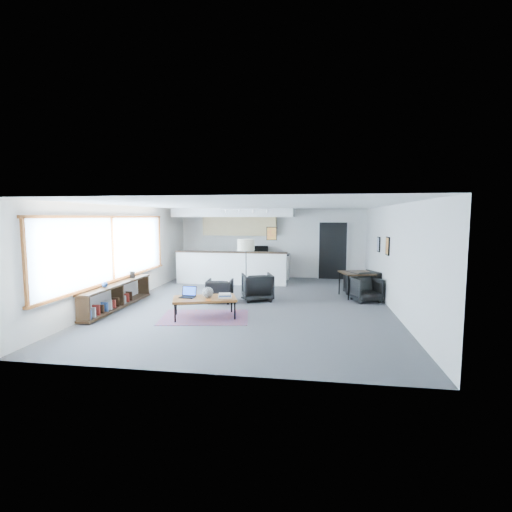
# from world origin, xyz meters

# --- Properties ---
(room) EXTENTS (7.02, 9.02, 2.62)m
(room) POSITION_xyz_m (0.00, 0.00, 1.30)
(room) COLOR #4D4D50
(room) RESTS_ON ground
(window) EXTENTS (0.10, 5.95, 1.66)m
(window) POSITION_xyz_m (-3.46, -0.90, 1.46)
(window) COLOR #8CBFFF
(window) RESTS_ON room
(console) EXTENTS (0.35, 3.00, 0.80)m
(console) POSITION_xyz_m (-3.30, -1.05, 0.33)
(console) COLOR #311F11
(console) RESTS_ON floor
(kitchenette) EXTENTS (4.20, 1.96, 2.60)m
(kitchenette) POSITION_xyz_m (-1.20, 3.71, 1.38)
(kitchenette) COLOR white
(kitchenette) RESTS_ON floor
(doorway) EXTENTS (1.10, 0.12, 2.15)m
(doorway) POSITION_xyz_m (2.30, 4.42, 1.07)
(doorway) COLOR black
(doorway) RESTS_ON room
(track_light) EXTENTS (1.60, 0.07, 0.15)m
(track_light) POSITION_xyz_m (-0.59, 2.20, 2.53)
(track_light) COLOR silver
(track_light) RESTS_ON room
(wall_art_lower) EXTENTS (0.03, 0.38, 0.48)m
(wall_art_lower) POSITION_xyz_m (3.47, 0.40, 1.55)
(wall_art_lower) COLOR black
(wall_art_lower) RESTS_ON room
(wall_art_upper) EXTENTS (0.03, 0.34, 0.44)m
(wall_art_upper) POSITION_xyz_m (3.47, 1.70, 1.50)
(wall_art_upper) COLOR black
(wall_art_upper) RESTS_ON room
(kilim_rug) EXTENTS (2.17, 1.65, 0.01)m
(kilim_rug) POSITION_xyz_m (-0.88, -1.51, 0.01)
(kilim_rug) COLOR #63374D
(kilim_rug) RESTS_ON floor
(coffee_table) EXTENTS (1.59, 1.18, 0.46)m
(coffee_table) POSITION_xyz_m (-0.88, -1.51, 0.43)
(coffee_table) COLOR brown
(coffee_table) RESTS_ON floor
(laptop) EXTENTS (0.35, 0.30, 0.24)m
(laptop) POSITION_xyz_m (-1.27, -1.50, 0.53)
(laptop) COLOR black
(laptop) RESTS_ON coffee_table
(ceramic_pot) EXTENTS (0.25, 0.25, 0.25)m
(ceramic_pot) POSITION_xyz_m (-0.80, -1.52, 0.59)
(ceramic_pot) COLOR gray
(ceramic_pot) RESTS_ON coffee_table
(book_stack) EXTENTS (0.36, 0.31, 0.10)m
(book_stack) POSITION_xyz_m (-0.42, -1.44, 0.51)
(book_stack) COLOR silver
(book_stack) RESTS_ON coffee_table
(coaster) EXTENTS (0.13, 0.13, 0.01)m
(coaster) POSITION_xyz_m (-0.73, -1.77, 0.47)
(coaster) COLOR #E5590C
(coaster) RESTS_ON coffee_table
(armchair_left) EXTENTS (0.71, 0.68, 0.69)m
(armchair_left) POSITION_xyz_m (-0.92, 0.05, 0.34)
(armchair_left) COLOR black
(armchair_left) RESTS_ON floor
(armchair_right) EXTENTS (0.98, 0.95, 0.82)m
(armchair_right) POSITION_xyz_m (0.05, 0.43, 0.41)
(armchair_right) COLOR black
(armchair_right) RESTS_ON floor
(floor_lamp) EXTENTS (0.50, 0.50, 1.67)m
(floor_lamp) POSITION_xyz_m (-0.31, 0.69, 1.45)
(floor_lamp) COLOR black
(floor_lamp) RESTS_ON floor
(dining_table) EXTENTS (1.04, 1.04, 0.72)m
(dining_table) POSITION_xyz_m (2.82, 1.29, 0.65)
(dining_table) COLOR #311F11
(dining_table) RESTS_ON floor
(dining_chair_near) EXTENTS (0.75, 0.73, 0.62)m
(dining_chair_near) POSITION_xyz_m (3.00, 0.71, 0.31)
(dining_chair_near) COLOR black
(dining_chair_near) RESTS_ON floor
(dining_chair_far) EXTENTS (0.89, 0.87, 0.71)m
(dining_chair_far) POSITION_xyz_m (3.00, 1.39, 0.35)
(dining_chair_far) COLOR black
(dining_chair_far) RESTS_ON floor
(microwave) EXTENTS (0.55, 0.35, 0.35)m
(microwave) POSITION_xyz_m (-0.35, 4.15, 1.11)
(microwave) COLOR black
(microwave) RESTS_ON kitchenette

